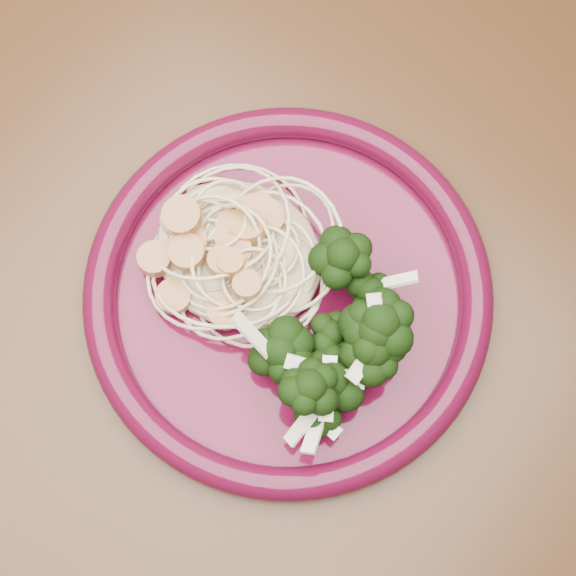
# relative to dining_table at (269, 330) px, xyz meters

# --- Properties ---
(dining_table) EXTENTS (1.20, 0.80, 0.75)m
(dining_table) POSITION_rel_dining_table_xyz_m (0.00, 0.00, 0.00)
(dining_table) COLOR #472814
(dining_table) RESTS_ON ground
(dinner_plate) EXTENTS (0.32, 0.32, 0.03)m
(dinner_plate) POSITION_rel_dining_table_xyz_m (0.01, 0.01, 0.11)
(dinner_plate) COLOR #4C0921
(dinner_plate) RESTS_ON dining_table
(spaghetti_pile) EXTENTS (0.14, 0.12, 0.03)m
(spaghetti_pile) POSITION_rel_dining_table_xyz_m (-0.04, 0.01, 0.12)
(spaghetti_pile) COLOR beige
(spaghetti_pile) RESTS_ON dinner_plate
(scallop_cluster) EXTENTS (0.14, 0.14, 0.05)m
(scallop_cluster) POSITION_rel_dining_table_xyz_m (-0.04, 0.01, 0.16)
(scallop_cluster) COLOR #BD7F40
(scallop_cluster) RESTS_ON spaghetti_pile
(broccoli_pile) EXTENTS (0.10, 0.15, 0.05)m
(broccoli_pile) POSITION_rel_dining_table_xyz_m (0.07, 0.01, 0.13)
(broccoli_pile) COLOR black
(broccoli_pile) RESTS_ON dinner_plate
(onion_garnish) EXTENTS (0.07, 0.10, 0.05)m
(onion_garnish) POSITION_rel_dining_table_xyz_m (0.07, 0.01, 0.16)
(onion_garnish) COLOR #ECE6C5
(onion_garnish) RESTS_ON broccoli_pile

